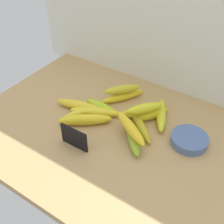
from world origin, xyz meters
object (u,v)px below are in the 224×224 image
object	(u,v)px
banana_1	(134,137)
banana_4	(140,125)
chalkboard_sign	(74,138)
banana_6	(152,114)
banana_0	(142,113)
banana_7	(101,107)
banana_5	(95,112)
banana_12	(131,127)
fruit_bowl	(189,140)
banana_8	(85,120)
banana_3	(85,111)
banana_13	(144,108)
banana_11	(122,89)
banana_2	(123,97)
banana_10	(161,115)
banana_9	(80,106)

from	to	relation	value
banana_1	banana_4	size ratio (longest dim) A/B	0.91
chalkboard_sign	banana_6	distance (cm)	32.79
banana_0	banana_7	world-z (taller)	same
banana_0	banana_5	size ratio (longest dim) A/B	0.83
banana_5	banana_12	distance (cm)	19.48
fruit_bowl	banana_8	world-z (taller)	banana_8
banana_3	banana_4	xyz separation A→B (cm)	(22.69, 5.18, 0.01)
banana_4	banana_0	bearing A→B (deg)	111.10
banana_5	banana_8	xyz separation A→B (cm)	(-0.32, -6.25, 0.25)
banana_6	banana_5	bearing A→B (deg)	-150.57
banana_5	banana_13	xyz separation A→B (cm)	(17.50, 8.17, 4.05)
banana_5	banana_11	distance (cm)	15.70
banana_3	banana_5	distance (cm)	4.39
banana_3	banana_13	xyz separation A→B (cm)	(21.47, 10.02, 4.31)
banana_11	banana_13	size ratio (longest dim) A/B	1.04
banana_2	banana_10	xyz separation A→B (cm)	(19.12, -2.05, 0.22)
banana_12	banana_9	bearing A→B (deg)	172.26
banana_4	banana_11	size ratio (longest dim) A/B	1.29
banana_10	banana_13	size ratio (longest dim) A/B	1.32
banana_8	banana_12	bearing A→B (deg)	6.92
banana_8	banana_9	bearing A→B (deg)	140.26
banana_1	banana_6	xyz separation A→B (cm)	(-0.35, 14.97, -0.02)
banana_1	banana_7	bearing A→B (deg)	158.58
banana_5	banana_7	size ratio (longest dim) A/B	1.32
banana_3	banana_11	bearing A→B (deg)	66.29
banana_2	banana_7	distance (cm)	11.75
banana_1	banana_0	bearing A→B (deg)	105.09
banana_9	banana_10	distance (cm)	33.07
banana_8	banana_3	bearing A→B (deg)	129.68
chalkboard_sign	banana_1	xyz separation A→B (cm)	(16.16, 13.71, -1.79)
banana_5	banana_6	size ratio (longest dim) A/B	1.34
fruit_bowl	banana_8	bearing A→B (deg)	-161.71
chalkboard_sign	banana_6	xyz separation A→B (cm)	(15.81, 28.68, -1.81)
banana_7	banana_11	xyz separation A→B (cm)	(2.98, 11.18, 3.34)
banana_10	banana_11	xyz separation A→B (cm)	(-19.50, 1.98, 3.39)
banana_6	banana_7	size ratio (longest dim) A/B	0.98
banana_1	banana_5	xyz separation A→B (cm)	(-19.96, 3.90, -0.16)
banana_12	chalkboard_sign	bearing A→B (deg)	-137.34
banana_12	banana_13	world-z (taller)	same
banana_9	banana_11	world-z (taller)	banana_11
banana_3	banana_11	size ratio (longest dim) A/B	1.14
banana_11	banana_7	bearing A→B (deg)	-104.94
chalkboard_sign	banana_0	world-z (taller)	chalkboard_sign
banana_3	banana_10	xyz separation A→B (cm)	(26.88, 14.82, 0.30)
banana_12	banana_11	bearing A→B (deg)	128.87
banana_7	chalkboard_sign	bearing A→B (deg)	-81.01
banana_8	banana_5	bearing A→B (deg)	87.05
banana_5	banana_13	bearing A→B (deg)	25.02
banana_10	banana_3	bearing A→B (deg)	-151.13
banana_7	banana_9	xyz separation A→B (cm)	(-7.76, -4.18, 0.01)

